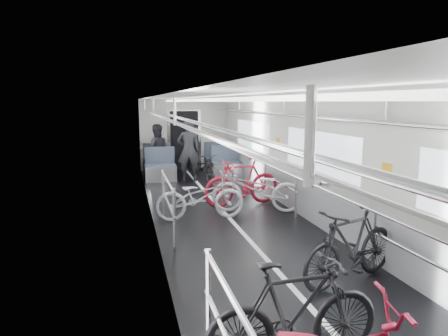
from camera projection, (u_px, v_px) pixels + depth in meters
The scene contains 9 objects.
car_shell at pixel (219, 157), 8.73m from camera, with size 3.02×14.01×2.41m.
bike_left_mid at pixel (295, 313), 3.46m from camera, with size 0.47×1.65×0.99m, color black.
bike_left_far at pixel (200, 197), 7.87m from camera, with size 0.61×1.76×0.92m, color silver.
bike_right_near at pixel (351, 245), 5.09m from camera, with size 0.48×1.68×1.01m, color black.
bike_right_mid at pixel (257, 189), 8.39m from camera, with size 0.66×1.89×0.99m, color silver.
bike_right_far at pixel (242, 182), 8.92m from camera, with size 0.51×1.82×1.09m, color #B4162D.
bike_aisle at pixel (202, 167), 11.79m from camera, with size 0.53×1.52×0.80m, color black.
person_standing at pixel (189, 150), 11.61m from camera, with size 0.66×0.44×1.82m, color black.
person_seated at pixel (157, 151), 12.34m from camera, with size 0.80×0.62×1.64m, color #28252C.
Camera 1 is at (-1.96, -6.65, 2.31)m, focal length 32.00 mm.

